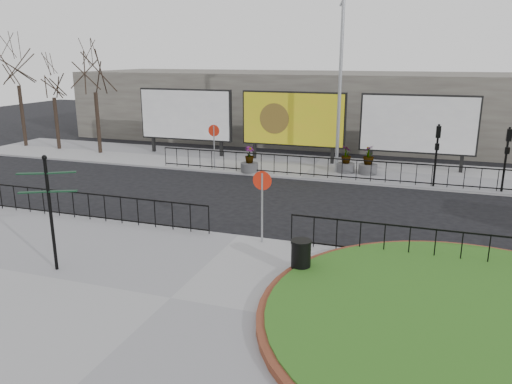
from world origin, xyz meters
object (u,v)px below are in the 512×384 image
at_px(litter_bin, 301,257).
at_px(planter_c, 368,164).
at_px(planter_b, 346,163).
at_px(planter_a, 249,163).
at_px(fingerpost_sign, 49,202).
at_px(billboard_mid, 293,119).
at_px(lamp_post, 340,83).

bearing_deg(litter_bin, planter_c, 88.52).
height_order(planter_b, planter_c, planter_c).
bearing_deg(planter_a, fingerpost_sign, -94.57).
xyz_separation_m(litter_bin, planter_b, (-0.84, 13.39, 0.02)).
bearing_deg(fingerpost_sign, planter_c, 41.29).
distance_m(fingerpost_sign, planter_c, 17.15).
bearing_deg(planter_b, fingerpost_sign, -111.39).
distance_m(billboard_mid, planter_a, 4.34).
bearing_deg(planter_b, lamp_post, 180.00).
xyz_separation_m(billboard_mid, litter_bin, (4.34, -15.37, -1.97)).
bearing_deg(planter_a, planter_c, 14.63).
distance_m(planter_a, planter_b, 5.20).
xyz_separation_m(lamp_post, planter_a, (-4.46, -1.60, -4.22)).
relative_size(litter_bin, planter_c, 0.66).
relative_size(billboard_mid, planter_b, 4.26).
xyz_separation_m(fingerpost_sign, planter_c, (7.24, 15.47, -1.51)).
relative_size(planter_b, planter_c, 0.95).
xyz_separation_m(lamp_post, planter_b, (0.49, -0.00, -4.18)).
relative_size(billboard_mid, lamp_post, 0.67).
relative_size(billboard_mid, fingerpost_sign, 1.80).
distance_m(billboard_mid, fingerpost_sign, 17.63).
bearing_deg(lamp_post, litter_bin, -84.33).
height_order(litter_bin, planter_a, planter_a).
relative_size(lamp_post, planter_c, 6.03).
relative_size(litter_bin, planter_b, 0.69).
bearing_deg(billboard_mid, litter_bin, -74.24).
height_order(litter_bin, planter_b, planter_b).
bearing_deg(lamp_post, fingerpost_sign, -109.79).
distance_m(fingerpost_sign, litter_bin, 7.37).
bearing_deg(litter_bin, planter_a, 116.13).
height_order(billboard_mid, fingerpost_sign, billboard_mid).
distance_m(billboard_mid, lamp_post, 4.23).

